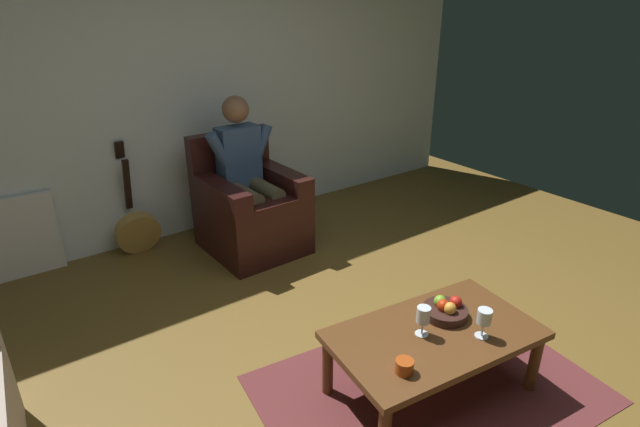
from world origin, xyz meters
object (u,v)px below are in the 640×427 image
(person_seated, at_px, (247,171))
(fruit_bowl, at_px, (446,310))
(coffee_table, at_px, (434,340))
(armchair, at_px, (250,210))
(wine_glass_near, at_px, (423,317))
(wine_glass_far, at_px, (484,318))
(candle_jar, at_px, (404,366))
(guitar, at_px, (137,229))

(person_seated, height_order, fruit_bowl, person_seated)
(person_seated, relative_size, coffee_table, 1.10)
(armchair, height_order, wine_glass_near, armchair)
(wine_glass_far, bearing_deg, coffee_table, -45.38)
(wine_glass_near, height_order, candle_jar, wine_glass_near)
(armchair, relative_size, wine_glass_far, 5.94)
(armchair, distance_m, guitar, 0.96)
(armchair, relative_size, coffee_table, 0.83)
(coffee_table, distance_m, wine_glass_near, 0.18)
(coffee_table, relative_size, fruit_bowl, 4.77)
(armchair, distance_m, person_seated, 0.35)
(wine_glass_near, distance_m, candle_jar, 0.32)
(person_seated, height_order, wine_glass_far, person_seated)
(fruit_bowl, relative_size, candle_jar, 2.80)
(person_seated, distance_m, guitar, 1.06)
(candle_jar, bearing_deg, guitar, -81.05)
(fruit_bowl, bearing_deg, wine_glass_far, 92.62)
(armchair, height_order, fruit_bowl, armchair)
(person_seated, xyz_separation_m, candle_jar, (0.39, 2.22, -0.27))
(coffee_table, bearing_deg, wine_glass_far, 134.62)
(coffee_table, height_order, guitar, guitar)
(armchair, xyz_separation_m, candle_jar, (0.39, 2.22, 0.08))
(wine_glass_near, relative_size, wine_glass_far, 1.02)
(armchair, height_order, person_seated, person_seated)
(wine_glass_far, bearing_deg, guitar, -71.13)
(guitar, height_order, wine_glass_near, guitar)
(guitar, bearing_deg, candle_jar, 98.95)
(person_seated, bearing_deg, coffee_table, 87.05)
(guitar, height_order, wine_glass_far, guitar)
(person_seated, bearing_deg, wine_glass_far, 91.27)
(wine_glass_near, xyz_separation_m, wine_glass_far, (-0.24, 0.19, 0.00))
(coffee_table, distance_m, guitar, 2.70)
(armchair, relative_size, fruit_bowl, 3.95)
(wine_glass_near, distance_m, fruit_bowl, 0.24)
(coffee_table, distance_m, candle_jar, 0.38)
(armchair, xyz_separation_m, wine_glass_near, (0.12, 2.08, 0.16))
(coffee_table, bearing_deg, armchair, -91.20)
(armchair, xyz_separation_m, wine_glass_far, (-0.12, 2.27, 0.16))
(armchair, height_order, guitar, armchair)
(coffee_table, xyz_separation_m, wine_glass_far, (-0.16, 0.17, 0.16))
(wine_glass_far, height_order, fruit_bowl, wine_glass_far)
(guitar, bearing_deg, wine_glass_near, 105.35)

